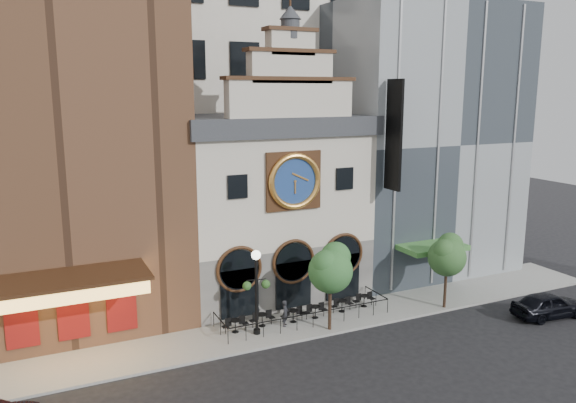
% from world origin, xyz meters
% --- Properties ---
extents(ground, '(120.00, 120.00, 0.00)m').
position_xyz_m(ground, '(0.00, 0.00, 0.00)').
color(ground, black).
rests_on(ground, ground).
extents(sidewalk, '(44.00, 5.00, 0.15)m').
position_xyz_m(sidewalk, '(0.00, 2.50, 0.07)').
color(sidewalk, gray).
rests_on(sidewalk, ground).
extents(clock_building, '(12.60, 8.78, 18.65)m').
position_xyz_m(clock_building, '(0.00, 7.82, 6.69)').
color(clock_building, '#605E5B').
rests_on(clock_building, ground).
extents(theater_building, '(14.00, 15.60, 25.00)m').
position_xyz_m(theater_building, '(-13.00, 9.96, 12.60)').
color(theater_building, brown).
rests_on(theater_building, ground).
extents(retail_building, '(14.00, 14.40, 20.00)m').
position_xyz_m(retail_building, '(12.99, 9.99, 10.14)').
color(retail_building, gray).
rests_on(retail_building, ground).
extents(office_tower, '(20.00, 16.00, 40.00)m').
position_xyz_m(office_tower, '(0.00, 20.00, 20.00)').
color(office_tower, silver).
rests_on(office_tower, ground).
extents(cafe_railing, '(10.60, 2.60, 0.90)m').
position_xyz_m(cafe_railing, '(0.00, 2.50, 0.60)').
color(cafe_railing, black).
rests_on(cafe_railing, sidewalk).
extents(bistro_0, '(1.58, 0.68, 0.90)m').
position_xyz_m(bistro_0, '(-4.41, 2.50, 0.61)').
color(bistro_0, black).
rests_on(bistro_0, sidewalk).
extents(bistro_1, '(1.58, 0.68, 0.90)m').
position_xyz_m(bistro_1, '(-2.67, 2.64, 0.61)').
color(bistro_1, black).
rests_on(bistro_1, sidewalk).
extents(bistro_2, '(1.58, 0.68, 0.90)m').
position_xyz_m(bistro_2, '(-0.73, 2.41, 0.61)').
color(bistro_2, black).
rests_on(bistro_2, sidewalk).
extents(bistro_3, '(1.58, 0.68, 0.90)m').
position_xyz_m(bistro_3, '(0.77, 2.39, 0.61)').
color(bistro_3, black).
rests_on(bistro_3, sidewalk).
extents(bistro_4, '(1.58, 0.68, 0.90)m').
position_xyz_m(bistro_4, '(2.77, 2.56, 0.61)').
color(bistro_4, black).
rests_on(bistro_4, sidewalk).
extents(bistro_5, '(1.58, 0.68, 0.90)m').
position_xyz_m(bistro_5, '(4.51, 2.70, 0.61)').
color(bistro_5, black).
rests_on(bistro_5, sidewalk).
extents(car_right, '(4.92, 2.44, 1.61)m').
position_xyz_m(car_right, '(14.20, -3.34, 0.81)').
color(car_right, black).
rests_on(car_right, ground).
extents(pedestrian, '(0.65, 0.69, 1.58)m').
position_xyz_m(pedestrian, '(-1.40, 2.11, 0.94)').
color(pedestrian, black).
rests_on(pedestrian, sidewalk).
extents(lamppost, '(1.58, 0.70, 4.99)m').
position_xyz_m(lamppost, '(-3.35, 1.79, 3.23)').
color(lamppost, black).
rests_on(lamppost, sidewalk).
extents(tree_left, '(2.68, 2.58, 5.16)m').
position_xyz_m(tree_left, '(0.80, 0.59, 3.94)').
color(tree_left, '#382619').
rests_on(tree_left, sidewalk).
extents(tree_right, '(2.52, 2.42, 4.85)m').
position_xyz_m(tree_right, '(9.21, 0.43, 3.70)').
color(tree_right, '#382619').
rests_on(tree_right, sidewalk).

